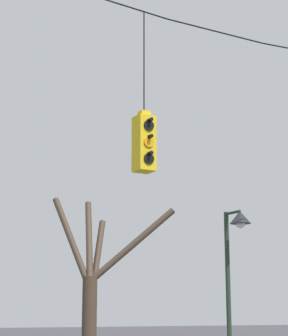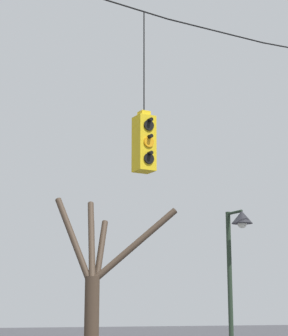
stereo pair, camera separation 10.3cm
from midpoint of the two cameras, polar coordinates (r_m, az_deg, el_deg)
span_wire at (r=13.96m, az=6.14°, el=12.69°), size 16.73×0.03×0.80m
traffic_light_near_right_pole at (r=12.09m, az=-0.24°, el=2.25°), size 0.34×0.58×3.16m
street_lamp at (r=16.65m, az=7.79°, el=-7.44°), size 0.53×0.90×4.85m
bare_tree at (r=19.55m, az=-4.66°, el=-10.75°), size 3.04×2.68×5.85m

